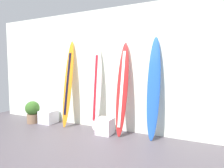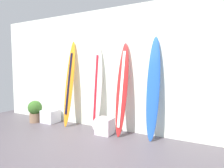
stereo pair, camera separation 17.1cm
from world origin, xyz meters
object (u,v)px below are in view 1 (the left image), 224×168
object	(u,v)px
surfboard_ivory	(96,88)
display_block_left	(105,126)
surfboard_sunset	(68,84)
surfboard_cobalt	(154,88)
display_block_center	(48,117)
potted_plant	(33,111)
surfboard_crimson	(122,89)

from	to	relation	value
surfboard_ivory	display_block_left	world-z (taller)	surfboard_ivory
surfboard_sunset	surfboard_cobalt	distance (m)	2.12
surfboard_cobalt	display_block_center	xyz separation A→B (m)	(-2.75, -0.05, -0.87)
display_block_left	surfboard_ivory	bearing A→B (deg)	148.49
surfboard_cobalt	potted_plant	bearing A→B (deg)	-175.96
surfboard_crimson	potted_plant	bearing A→B (deg)	-175.89
surfboard_ivory	display_block_center	bearing A→B (deg)	-176.13
surfboard_ivory	surfboard_crimson	world-z (taller)	surfboard_crimson
surfboard_ivory	display_block_left	bearing A→B (deg)	-31.51
surfboard_sunset	display_block_center	world-z (taller)	surfboard_sunset
display_block_left	display_block_center	xyz separation A→B (m)	(-1.74, 0.12, -0.01)
surfboard_cobalt	display_block_center	size ratio (longest dim) A/B	5.33
display_block_center	surfboard_crimson	bearing A→B (deg)	0.09
surfboard_sunset	surfboard_ivory	bearing A→B (deg)	4.63
surfboard_ivory	surfboard_crimson	bearing A→B (deg)	-7.39
display_block_center	potted_plant	size ratio (longest dim) A/B	0.68
surfboard_crimson	surfboard_cobalt	xyz separation A→B (m)	(0.66, 0.04, 0.05)
surfboard_crimson	potted_plant	xyz separation A→B (m)	(-2.47, -0.18, -0.68)
surfboard_ivory	surfboard_crimson	distance (m)	0.71
surfboard_cobalt	surfboard_ivory	bearing A→B (deg)	178.01
surfboard_crimson	potted_plant	world-z (taller)	surfboard_crimson
surfboard_ivory	surfboard_cobalt	bearing A→B (deg)	-1.99
surfboard_sunset	display_block_center	distance (m)	1.10
surfboard_ivory	surfboard_crimson	xyz separation A→B (m)	(0.70, -0.09, 0.00)
surfboard_cobalt	display_block_center	bearing A→B (deg)	-179.02
display_block_center	potted_plant	distance (m)	0.44
surfboard_sunset	surfboard_ivory	size ratio (longest dim) A/B	1.07
potted_plant	surfboard_sunset	bearing A→B (deg)	11.52
surfboard_cobalt	surfboard_crimson	bearing A→B (deg)	-176.21
surfboard_crimson	surfboard_cobalt	size ratio (longest dim) A/B	0.96
display_block_left	potted_plant	bearing A→B (deg)	-178.56
display_block_left	display_block_center	distance (m)	1.75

